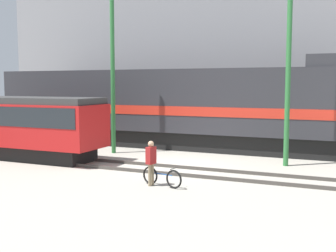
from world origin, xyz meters
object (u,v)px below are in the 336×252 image
Objects in this scene: utility_pole_center at (289,59)px; person at (151,159)px; streetcar at (14,123)px; utility_pole_left at (113,77)px; freight_locomotive at (169,107)px; bicycle at (162,177)px.

person is at bearing -124.26° from utility_pole_center.
utility_pole_left is (3.78, 3.19, 2.29)m from streetcar.
streetcar is at bearing -131.18° from freight_locomotive.
person is 0.20× the size of utility_pole_left.
utility_pole_center reaches higher than streetcar.
streetcar is at bearing 164.71° from bicycle.
utility_pole_center is (7.10, -3.19, 2.39)m from freight_locomotive.
streetcar is 13.41m from utility_pole_center.
utility_pole_left reaches higher than freight_locomotive.
streetcar is at bearing 163.70° from person.
freight_locomotive is 9.78m from bicycle.
streetcar reaches higher than bicycle.
utility_pole_left reaches higher than bicycle.
freight_locomotive is at bearing 48.82° from streetcar.
person is (-0.40, -0.06, 0.65)m from bicycle.
freight_locomotive is 8.50m from streetcar.
utility_pole_left is 8.93m from utility_pole_center.
streetcar is at bearing -165.88° from utility_pole_center.
freight_locomotive is 13.26× the size of person.
freight_locomotive reaches higher than person.
bicycle is at bearing -46.60° from utility_pole_left.
utility_pole_left is at bearing 133.40° from bicycle.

